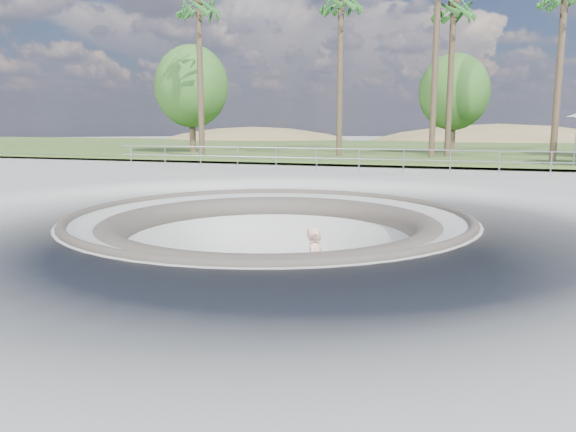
{
  "coord_description": "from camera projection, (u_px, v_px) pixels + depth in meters",
  "views": [
    {
      "loc": [
        4.82,
        -13.34,
        2.37
      ],
      "look_at": [
        0.27,
        0.67,
        -0.1
      ],
      "focal_mm": 35.0,
      "sensor_mm": 36.0,
      "label": 1
    }
  ],
  "objects": [
    {
      "name": "skateboard",
      "position": [
        316.0,
        306.0,
        12.99
      ],
      "size": [
        0.85,
        0.53,
        0.09
      ],
      "color": "brown",
      "rests_on": "ground"
    },
    {
      "name": "bushy_tree_mid",
      "position": [
        454.0,
        92.0,
        37.75
      ],
      "size": [
        4.7,
        4.27,
        6.78
      ],
      "color": "brown",
      "rests_on": "ground"
    },
    {
      "name": "bushy_tree_left",
      "position": [
        191.0,
        87.0,
        39.01
      ],
      "size": [
        5.2,
        4.73,
        7.5
      ],
      "color": "brown",
      "rests_on": "ground"
    },
    {
      "name": "palm_d",
      "position": [
        454.0,
        13.0,
        33.25
      ],
      "size": [
        2.6,
        2.6,
        9.97
      ],
      "color": "brown",
      "rests_on": "ground"
    },
    {
      "name": "ground",
      "position": [
        270.0,
        216.0,
        14.37
      ],
      "size": [
        180.0,
        180.0,
        0.0
      ],
      "primitive_type": "plane",
      "color": "#969591",
      "rests_on": "ground"
    },
    {
      "name": "palm_a",
      "position": [
        198.0,
        11.0,
        33.61
      ],
      "size": [
        2.6,
        2.6,
        10.16
      ],
      "color": "brown",
      "rests_on": "ground"
    },
    {
      "name": "palm_b",
      "position": [
        341.0,
        6.0,
        33.49
      ],
      "size": [
        2.6,
        2.6,
        10.46
      ],
      "color": "brown",
      "rests_on": "ground"
    },
    {
      "name": "grass_strip",
      "position": [
        409.0,
        149.0,
        46.23
      ],
      "size": [
        180.0,
        36.0,
        0.12
      ],
      "color": "#395622",
      "rests_on": "ground"
    },
    {
      "name": "skater",
      "position": [
        316.0,
        267.0,
        12.84
      ],
      "size": [
        0.48,
        0.7,
        1.83
      ],
      "primitive_type": "imported",
      "rotation": [
        0.0,
        0.0,
        1.51
      ],
      "color": "#EBB198",
      "rests_on": "skateboard"
    },
    {
      "name": "skate_bowl",
      "position": [
        270.0,
        285.0,
        14.68
      ],
      "size": [
        14.0,
        14.0,
        4.1
      ],
      "color": "#969591",
      "rests_on": "ground"
    },
    {
      "name": "distant_hills",
      "position": [
        459.0,
        201.0,
        68.01
      ],
      "size": [
        103.2,
        45.0,
        28.6
      ],
      "color": "brown",
      "rests_on": "ground"
    },
    {
      "name": "safety_railing",
      "position": [
        359.0,
        160.0,
        25.52
      ],
      "size": [
        25.0,
        0.06,
        1.03
      ],
      "color": "gray",
      "rests_on": "ground"
    }
  ]
}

